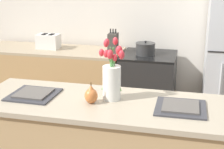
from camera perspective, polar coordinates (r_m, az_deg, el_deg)
The scene contains 10 objects.
back_wall at distance 4.19m, azimuth 5.73°, elevation 10.70°, with size 5.20×0.08×2.70m.
back_counter at distance 4.29m, azimuth -9.59°, elevation -1.65°, with size 1.68×0.60×0.90m.
stove_range at distance 3.99m, azimuth 5.96°, elevation -2.93°, with size 0.60×0.61×0.90m.
flower_vase at distance 2.36m, azimuth -0.02°, elevation -0.48°, with size 0.17×0.17×0.42m.
pear_figurine at distance 2.32m, azimuth -3.50°, elevation -3.42°, with size 0.09×0.09×0.15m.
plate_setting_left at distance 2.54m, azimuth -12.90°, elevation -3.18°, with size 0.33×0.33×0.02m.
plate_setting_right at distance 2.29m, azimuth 11.33°, elevation -5.34°, with size 0.33×0.33×0.02m.
toaster at distance 4.18m, azimuth -10.54°, elevation 5.45°, with size 0.28×0.18×0.17m.
cooking_pot at distance 3.82m, azimuth 5.57°, elevation 4.28°, with size 0.22×0.22×0.16m.
knife_block at distance 3.90m, azimuth 0.18°, elevation 5.30°, with size 0.10×0.14×0.27m.
Camera 1 is at (0.57, -2.12, 1.82)m, focal length 55.00 mm.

